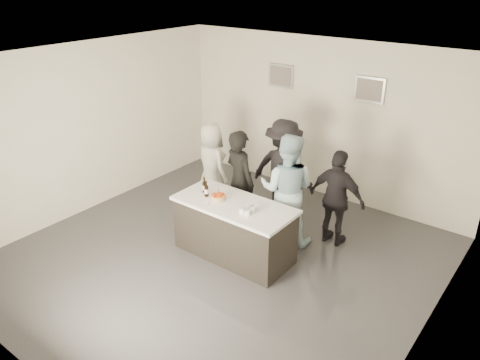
{
  "coord_description": "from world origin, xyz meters",
  "views": [
    {
      "loc": [
        3.94,
        -4.65,
        4.13
      ],
      "look_at": [
        0.0,
        0.5,
        1.15
      ],
      "focal_mm": 35.0,
      "sensor_mm": 36.0,
      "label": 1
    }
  ],
  "objects_px": {
    "person_main_blue": "(287,189)",
    "person_guest_left": "(211,164)",
    "cake": "(219,198)",
    "beer_bottle_b": "(206,188)",
    "bar_counter": "(234,229)",
    "person_main_black": "(240,181)",
    "beer_bottle_a": "(204,185)",
    "person_guest_right": "(337,198)",
    "person_guest_back": "(283,169)"
  },
  "relations": [
    {
      "from": "beer_bottle_a",
      "to": "person_guest_left",
      "type": "relative_size",
      "value": 0.17
    },
    {
      "from": "cake",
      "to": "person_guest_right",
      "type": "xyz_separation_m",
      "value": [
        1.32,
        1.32,
        -0.14
      ]
    },
    {
      "from": "person_main_blue",
      "to": "person_guest_back",
      "type": "xyz_separation_m",
      "value": [
        -0.51,
        0.68,
        -0.02
      ]
    },
    {
      "from": "cake",
      "to": "person_guest_left",
      "type": "xyz_separation_m",
      "value": [
        -1.18,
        1.2,
        -0.15
      ]
    },
    {
      "from": "person_main_black",
      "to": "bar_counter",
      "type": "bearing_deg",
      "value": 138.27
    },
    {
      "from": "bar_counter",
      "to": "person_main_blue",
      "type": "xyz_separation_m",
      "value": [
        0.39,
        0.85,
        0.47
      ]
    },
    {
      "from": "person_guest_right",
      "to": "person_guest_back",
      "type": "distance_m",
      "value": 1.21
    },
    {
      "from": "cake",
      "to": "person_main_blue",
      "type": "bearing_deg",
      "value": 54.22
    },
    {
      "from": "bar_counter",
      "to": "person_guest_back",
      "type": "height_order",
      "value": "person_guest_back"
    },
    {
      "from": "beer_bottle_b",
      "to": "cake",
      "type": "bearing_deg",
      "value": 4.11
    },
    {
      "from": "person_guest_back",
      "to": "beer_bottle_a",
      "type": "bearing_deg",
      "value": 68.14
    },
    {
      "from": "cake",
      "to": "beer_bottle_b",
      "type": "xyz_separation_m",
      "value": [
        -0.23,
        -0.02,
        0.09
      ]
    },
    {
      "from": "person_guest_back",
      "to": "cake",
      "type": "bearing_deg",
      "value": 80.72
    },
    {
      "from": "bar_counter",
      "to": "cake",
      "type": "relative_size",
      "value": 8.42
    },
    {
      "from": "person_guest_right",
      "to": "person_guest_back",
      "type": "xyz_separation_m",
      "value": [
        -1.18,
        0.26,
        0.1
      ]
    },
    {
      "from": "person_main_blue",
      "to": "cake",
      "type": "bearing_deg",
      "value": 35.08
    },
    {
      "from": "beer_bottle_b",
      "to": "person_guest_left",
      "type": "relative_size",
      "value": 0.17
    },
    {
      "from": "bar_counter",
      "to": "person_main_blue",
      "type": "distance_m",
      "value": 1.05
    },
    {
      "from": "cake",
      "to": "beer_bottle_a",
      "type": "relative_size",
      "value": 0.85
    },
    {
      "from": "cake",
      "to": "person_guest_left",
      "type": "distance_m",
      "value": 1.69
    },
    {
      "from": "person_guest_right",
      "to": "person_guest_left",
      "type": "bearing_deg",
      "value": 4.66
    },
    {
      "from": "bar_counter",
      "to": "beer_bottle_b",
      "type": "distance_m",
      "value": 0.76
    },
    {
      "from": "beer_bottle_b",
      "to": "person_guest_left",
      "type": "distance_m",
      "value": 1.57
    },
    {
      "from": "bar_counter",
      "to": "person_guest_right",
      "type": "xyz_separation_m",
      "value": [
        1.06,
        1.27,
        0.35
      ]
    },
    {
      "from": "cake",
      "to": "person_main_black",
      "type": "xyz_separation_m",
      "value": [
        -0.18,
        0.77,
        -0.06
      ]
    },
    {
      "from": "bar_counter",
      "to": "person_main_blue",
      "type": "bearing_deg",
      "value": 65.45
    },
    {
      "from": "beer_bottle_b",
      "to": "person_guest_back",
      "type": "height_order",
      "value": "person_guest_back"
    },
    {
      "from": "cake",
      "to": "person_guest_left",
      "type": "bearing_deg",
      "value": 134.38
    },
    {
      "from": "bar_counter",
      "to": "person_guest_back",
      "type": "xyz_separation_m",
      "value": [
        -0.12,
        1.53,
        0.45
      ]
    },
    {
      "from": "person_main_blue",
      "to": "person_guest_right",
      "type": "relative_size",
      "value": 1.15
    },
    {
      "from": "cake",
      "to": "beer_bottle_a",
      "type": "distance_m",
      "value": 0.36
    },
    {
      "from": "cake",
      "to": "person_main_black",
      "type": "bearing_deg",
      "value": 103.36
    },
    {
      "from": "beer_bottle_a",
      "to": "person_guest_left",
      "type": "xyz_separation_m",
      "value": [
        -0.84,
        1.14,
        -0.25
      ]
    },
    {
      "from": "person_main_blue",
      "to": "beer_bottle_a",
      "type": "bearing_deg",
      "value": 20.97
    },
    {
      "from": "beer_bottle_a",
      "to": "person_main_black",
      "type": "xyz_separation_m",
      "value": [
        0.16,
        0.7,
        -0.15
      ]
    },
    {
      "from": "cake",
      "to": "person_main_blue",
      "type": "height_order",
      "value": "person_main_blue"
    },
    {
      "from": "cake",
      "to": "person_main_blue",
      "type": "xyz_separation_m",
      "value": [
        0.65,
        0.9,
        -0.02
      ]
    },
    {
      "from": "beer_bottle_b",
      "to": "person_guest_right",
      "type": "height_order",
      "value": "person_guest_right"
    },
    {
      "from": "cake",
      "to": "person_guest_right",
      "type": "relative_size",
      "value": 0.14
    },
    {
      "from": "beer_bottle_a",
      "to": "person_guest_left",
      "type": "height_order",
      "value": "person_guest_left"
    },
    {
      "from": "beer_bottle_a",
      "to": "person_guest_back",
      "type": "relative_size",
      "value": 0.14
    },
    {
      "from": "beer_bottle_a",
      "to": "person_main_black",
      "type": "distance_m",
      "value": 0.73
    },
    {
      "from": "beer_bottle_a",
      "to": "beer_bottle_b",
      "type": "bearing_deg",
      "value": -36.53
    },
    {
      "from": "person_main_blue",
      "to": "person_guest_left",
      "type": "height_order",
      "value": "person_main_blue"
    },
    {
      "from": "person_guest_left",
      "to": "cake",
      "type": "bearing_deg",
      "value": 151.7
    },
    {
      "from": "cake",
      "to": "person_guest_back",
      "type": "height_order",
      "value": "person_guest_back"
    },
    {
      "from": "person_guest_left",
      "to": "beer_bottle_b",
      "type": "bearing_deg",
      "value": 145.25
    },
    {
      "from": "bar_counter",
      "to": "person_guest_right",
      "type": "distance_m",
      "value": 1.69
    },
    {
      "from": "beer_bottle_b",
      "to": "person_guest_back",
      "type": "bearing_deg",
      "value": 76.9
    },
    {
      "from": "bar_counter",
      "to": "person_main_black",
      "type": "xyz_separation_m",
      "value": [
        -0.44,
        0.72,
        0.43
      ]
    }
  ]
}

